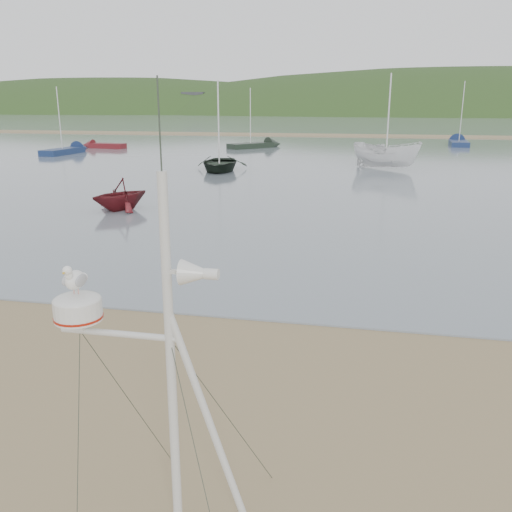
% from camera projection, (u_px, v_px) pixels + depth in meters
% --- Properties ---
extents(ground, '(560.00, 560.00, 0.00)m').
position_uv_depth(ground, '(108.00, 415.00, 8.08)').
color(ground, olive).
rests_on(ground, ground).
extents(water, '(560.00, 256.00, 0.04)m').
position_uv_depth(water, '(356.00, 121.00, 132.36)').
color(water, slate).
rests_on(water, ground).
extents(sandbar, '(560.00, 7.00, 0.07)m').
position_uv_depth(sandbar, '(344.00, 135.00, 73.97)').
color(sandbar, olive).
rests_on(sandbar, water).
extents(hill_ridge, '(620.00, 180.00, 80.00)m').
position_uv_depth(hill_ridge, '(405.00, 161.00, 231.13)').
color(hill_ridge, '#203816').
rests_on(hill_ridge, ground).
extents(far_cottages, '(294.40, 6.30, 8.00)m').
position_uv_depth(far_cottages, '(371.00, 103.00, 190.94)').
color(far_cottages, silver).
rests_on(far_cottages, ground).
extents(mast_rig, '(2.10, 2.24, 4.74)m').
position_uv_depth(mast_rig, '(167.00, 437.00, 5.64)').
color(mast_rig, beige).
rests_on(mast_rig, ground).
extents(boat_dark, '(3.57, 1.47, 4.85)m').
position_uv_depth(boat_dark, '(219.00, 134.00, 35.71)').
color(boat_dark, black).
rests_on(boat_dark, water).
extents(boat_red, '(2.62, 2.35, 2.59)m').
position_uv_depth(boat_red, '(119.00, 180.00, 22.88)').
color(boat_red, '#581418').
rests_on(boat_red, water).
extents(boat_white, '(2.55, 2.52, 4.99)m').
position_uv_depth(boat_white, '(388.00, 132.00, 36.75)').
color(boat_white, silver).
rests_on(boat_white, water).
extents(sailboat_blue_far, '(2.22, 7.31, 7.16)m').
position_uv_depth(sailboat_blue_far, '(457.00, 142.00, 58.98)').
color(sailboat_blue_far, '#16264D').
rests_on(sailboat_blue_far, ground).
extents(sailboat_dark_mid, '(5.32, 5.77, 6.30)m').
position_uv_depth(sailboat_dark_mid, '(263.00, 145.00, 55.03)').
color(sailboat_dark_mid, black).
rests_on(sailboat_dark_mid, ground).
extents(dinghy_red_far, '(4.95, 1.79, 1.18)m').
position_uv_depth(dinghy_red_far, '(99.00, 145.00, 54.27)').
color(dinghy_red_far, '#581418').
rests_on(dinghy_red_far, ground).
extents(sailboat_blue_near, '(1.97, 6.34, 6.23)m').
position_uv_depth(sailboat_blue_near, '(73.00, 150.00, 49.29)').
color(sailboat_blue_near, '#16264D').
rests_on(sailboat_blue_near, ground).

